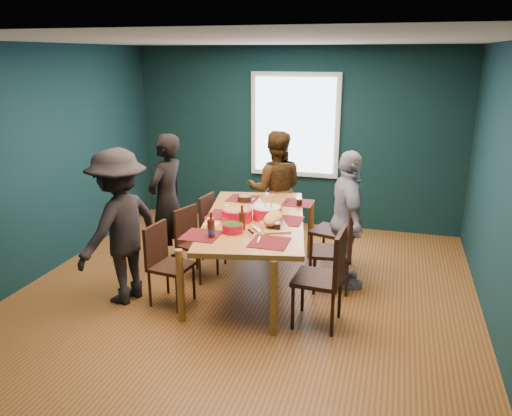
{
  "coord_description": "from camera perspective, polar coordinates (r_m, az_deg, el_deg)",
  "views": [
    {
      "loc": [
        1.51,
        -4.92,
        2.57
      ],
      "look_at": [
        0.05,
        0.18,
        0.93
      ],
      "focal_mm": 35.0,
      "sensor_mm": 36.0,
      "label": 1
    }
  ],
  "objects": [
    {
      "name": "cola_glass_a",
      "position": [
        5.24,
        -5.22,
        -1.71
      ],
      "size": [
        0.08,
        0.08,
        0.11
      ],
      "color": "black",
      "rests_on": "dining_table"
    },
    {
      "name": "chair_left_far",
      "position": [
        6.5,
        -4.9,
        -1.57
      ],
      "size": [
        0.42,
        0.42,
        0.84
      ],
      "rotation": [
        0.0,
        0.0,
        -0.12
      ],
      "color": "black",
      "rests_on": "floor"
    },
    {
      "name": "bowl_herbs",
      "position": [
        5.12,
        -2.69,
        -2.25
      ],
      "size": [
        0.22,
        0.22,
        0.09
      ],
      "color": "red",
      "rests_on": "dining_table"
    },
    {
      "name": "room",
      "position": [
        5.53,
        -0.24,
        4.66
      ],
      "size": [
        5.01,
        5.01,
        2.71
      ],
      "color": "olive",
      "rests_on": "ground"
    },
    {
      "name": "cola_glass_b",
      "position": [
        5.15,
        2.48,
        -2.11
      ],
      "size": [
        0.07,
        0.07,
        0.09
      ],
      "color": "black",
      "rests_on": "dining_table"
    },
    {
      "name": "cutting_board",
      "position": [
        5.3,
        2.0,
        -1.35
      ],
      "size": [
        0.46,
        0.68,
        0.15
      ],
      "rotation": [
        0.0,
        0.0,
        0.42
      ],
      "color": "tan",
      "rests_on": "dining_table"
    },
    {
      "name": "chair_right_near",
      "position": [
        4.87,
        8.2,
        -7.15
      ],
      "size": [
        0.48,
        0.48,
        0.99
      ],
      "rotation": [
        0.0,
        0.0,
        -0.06
      ],
      "color": "black",
      "rests_on": "floor"
    },
    {
      "name": "dining_table",
      "position": [
        5.6,
        -0.17,
        -1.88
      ],
      "size": [
        1.49,
        2.33,
        0.82
      ],
      "rotation": [
        0.0,
        0.0,
        0.21
      ],
      "color": "#A37431",
      "rests_on": "floor"
    },
    {
      "name": "cola_glass_c",
      "position": [
        6.02,
        4.96,
        0.73
      ],
      "size": [
        0.07,
        0.07,
        0.1
      ],
      "color": "black",
      "rests_on": "dining_table"
    },
    {
      "name": "person_far_left",
      "position": [
        6.27,
        -10.14,
        0.83
      ],
      "size": [
        0.49,
        0.66,
        1.67
      ],
      "primitive_type": "imported",
      "rotation": [
        0.0,
        0.0,
        4.55
      ],
      "color": "black",
      "rests_on": "floor"
    },
    {
      "name": "person_back",
      "position": [
        6.8,
        2.24,
        2.12
      ],
      "size": [
        0.9,
        0.77,
        1.61
      ],
      "primitive_type": "imported",
      "rotation": [
        0.0,
        0.0,
        3.37
      ],
      "color": "black",
      "rests_on": "floor"
    },
    {
      "name": "person_right",
      "position": [
        5.67,
        10.39,
        -1.4
      ],
      "size": [
        0.69,
        1.0,
        1.58
      ],
      "primitive_type": "imported",
      "rotation": [
        0.0,
        0.0,
        1.93
      ],
      "color": "white",
      "rests_on": "floor"
    },
    {
      "name": "chair_left_near",
      "position": [
        5.39,
        -10.47,
        -5.62
      ],
      "size": [
        0.44,
        0.44,
        0.87
      ],
      "rotation": [
        0.0,
        0.0,
        -0.13
      ],
      "color": "black",
      "rests_on": "floor"
    },
    {
      "name": "napkin_a",
      "position": [
        5.48,
        3.94,
        -1.48
      ],
      "size": [
        0.13,
        0.13,
        0.0
      ],
      "primitive_type": "cube",
      "rotation": [
        0.0,
        0.0,
        -0.05
      ],
      "color": "#FA8D69",
      "rests_on": "dining_table"
    },
    {
      "name": "beer_bottle_b",
      "position": [
        5.18,
        -1.6,
        -1.4
      ],
      "size": [
        0.07,
        0.07,
        0.26
      ],
      "color": "#4A1A0D",
      "rests_on": "dining_table"
    },
    {
      "name": "napkin_b",
      "position": [
        5.4,
        -5.07,
        -1.79
      ],
      "size": [
        0.16,
        0.16,
        0.0
      ],
      "primitive_type": "cube",
      "rotation": [
        0.0,
        0.0,
        -0.03
      ],
      "color": "#FA8D69",
      "rests_on": "dining_table"
    },
    {
      "name": "small_bowl",
      "position": [
        6.19,
        -1.31,
        1.11
      ],
      "size": [
        0.17,
        0.17,
        0.07
      ],
      "color": "black",
      "rests_on": "dining_table"
    },
    {
      "name": "beer_bottle_a",
      "position": [
        4.97,
        -5.12,
        -2.35
      ],
      "size": [
        0.07,
        0.07,
        0.26
      ],
      "color": "#4A1A0D",
      "rests_on": "dining_table"
    },
    {
      "name": "person_near_left",
      "position": [
        5.43,
        -15.3,
        -2.09
      ],
      "size": [
        0.87,
        1.2,
        1.67
      ],
      "primitive_type": "imported",
      "rotation": [
        0.0,
        0.0,
        4.45
      ],
      "color": "black",
      "rests_on": "floor"
    },
    {
      "name": "cola_glass_d",
      "position": [
        5.75,
        -3.37,
        -0.07
      ],
      "size": [
        0.07,
        0.07,
        0.09
      ],
      "color": "black",
      "rests_on": "dining_table"
    },
    {
      "name": "napkin_c",
      "position": [
        4.88,
        1.58,
        -3.81
      ],
      "size": [
        0.21,
        0.21,
        0.0
      ],
      "primitive_type": "cube",
      "rotation": [
        0.0,
        0.0,
        0.51
      ],
      "color": "#FA8D69",
      "rests_on": "dining_table"
    },
    {
      "name": "chair_right_far",
      "position": [
        6.19,
        9.51,
        -1.93
      ],
      "size": [
        0.54,
        0.54,
        0.98
      ],
      "rotation": [
        0.0,
        0.0,
        -0.28
      ],
      "color": "black",
      "rests_on": "floor"
    },
    {
      "name": "chair_right_mid",
      "position": [
        5.64,
        9.55,
        -4.16
      ],
      "size": [
        0.47,
        0.47,
        0.92
      ],
      "rotation": [
        0.0,
        0.0,
        0.13
      ],
      "color": "black",
      "rests_on": "floor"
    },
    {
      "name": "bowl_salad",
      "position": [
        5.45,
        -2.2,
        -0.75
      ],
      "size": [
        0.34,
        0.34,
        0.14
      ],
      "color": "red",
      "rests_on": "dining_table"
    },
    {
      "name": "chair_left_mid",
      "position": [
        5.98,
        -7.31,
        -3.31
      ],
      "size": [
        0.48,
        0.48,
        0.84
      ],
      "rotation": [
        0.0,
        0.0,
        -0.32
      ],
      "color": "black",
      "rests_on": "floor"
    },
    {
      "name": "bowl_dumpling",
      "position": [
        5.53,
        1.34,
        -0.48
      ],
      "size": [
        0.33,
        0.33,
        0.31
      ],
      "color": "red",
      "rests_on": "dining_table"
    }
  ]
}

